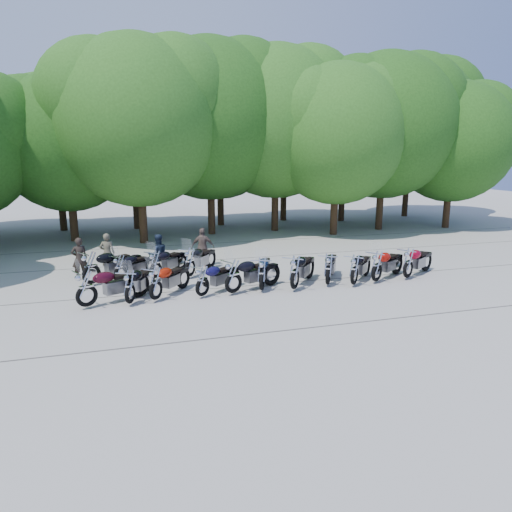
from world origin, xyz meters
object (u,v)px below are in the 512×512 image
object	(u,v)px
motorcycle_9	(377,265)
motorcycle_10	(408,262)
motorcycle_2	(156,282)
motorcycle_3	(202,280)
motorcycle_13	(155,263)
motorcycle_0	(86,287)
motorcycle_7	(328,268)
motorcycle_8	(355,269)
rider_3	(107,253)
rider_1	(158,254)
rider_2	(203,247)
motorcycle_1	(130,286)
motorcycle_11	(91,267)
motorcycle_14	(190,261)
motorcycle_4	(233,275)
motorcycle_5	(262,273)
motorcycle_12	(120,267)
motorcycle_6	(295,271)
rider_0	(80,259)

from	to	relation	value
motorcycle_9	motorcycle_10	distance (m)	1.43
motorcycle_2	motorcycle_3	distance (m)	1.53
motorcycle_3	motorcycle_13	bearing A→B (deg)	-11.41
motorcycle_0	motorcycle_7	size ratio (longest dim) A/B	1.02
motorcycle_7	motorcycle_8	size ratio (longest dim) A/B	1.02
motorcycle_7	rider_3	xyz separation A→B (m)	(-7.75, 4.27, 0.14)
motorcycle_7	rider_1	size ratio (longest dim) A/B	1.46
rider_2	motorcycle_1	bearing A→B (deg)	71.43
rider_3	motorcycle_13	bearing A→B (deg)	145.63
motorcycle_11	motorcycle_14	bearing A→B (deg)	-120.67
motorcycle_7	motorcycle_13	distance (m)	6.53
motorcycle_9	motorcycle_14	xyz separation A→B (m)	(-6.58, 2.64, -0.01)
motorcycle_9	motorcycle_13	world-z (taller)	motorcycle_9
motorcycle_9	motorcycle_10	size ratio (longest dim) A/B	1.01
rider_3	motorcycle_8	bearing A→B (deg)	160.17
motorcycle_7	motorcycle_1	bearing A→B (deg)	33.07
motorcycle_4	motorcycle_8	bearing A→B (deg)	-117.87
motorcycle_1	rider_1	distance (m)	3.86
motorcycle_3	motorcycle_10	distance (m)	7.97
motorcycle_11	motorcycle_14	distance (m)	3.61
motorcycle_5	rider_2	size ratio (longest dim) A/B	1.44
motorcycle_10	motorcycle_12	distance (m)	10.90
motorcycle_1	motorcycle_3	distance (m)	2.35
motorcycle_2	motorcycle_12	world-z (taller)	motorcycle_2
motorcycle_13	rider_2	bearing A→B (deg)	-98.94
motorcycle_3	rider_1	world-z (taller)	rider_1
motorcycle_5	motorcycle_8	world-z (taller)	motorcycle_5
motorcycle_2	motorcycle_11	world-z (taller)	motorcycle_11
motorcycle_6	rider_0	world-z (taller)	rider_0
motorcycle_5	rider_0	world-z (taller)	rider_0
motorcycle_13	rider_3	xyz separation A→B (m)	(-1.78, 1.62, 0.18)
motorcycle_4	motorcycle_13	world-z (taller)	motorcycle_4
motorcycle_5	rider_3	distance (m)	6.75
motorcycle_0	motorcycle_6	xyz separation A→B (m)	(6.88, 0.01, 0.02)
motorcycle_1	motorcycle_14	world-z (taller)	motorcycle_14
motorcycle_3	motorcycle_13	size ratio (longest dim) A/B	0.98
motorcycle_5	motorcycle_7	world-z (taller)	motorcycle_5
motorcycle_4	motorcycle_14	xyz separation A→B (m)	(-1.11, 2.60, -0.02)
rider_0	motorcycle_4	bearing A→B (deg)	132.59
motorcycle_0	motorcycle_13	size ratio (longest dim) A/B	1.08
motorcycle_11	motorcycle_12	size ratio (longest dim) A/B	1.19
motorcycle_13	rider_0	bearing A→B (deg)	26.43
motorcycle_11	rider_0	world-z (taller)	rider_0
motorcycle_4	motorcycle_5	world-z (taller)	motorcycle_4
motorcycle_1	motorcycle_5	distance (m)	4.46
motorcycle_5	motorcycle_12	distance (m)	5.36
rider_1	motorcycle_7	bearing A→B (deg)	139.83
motorcycle_3	motorcycle_9	world-z (taller)	motorcycle_9
motorcycle_9	rider_1	xyz separation A→B (m)	(-7.72, 3.56, 0.13)
motorcycle_7	motorcycle_3	bearing A→B (deg)	32.40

